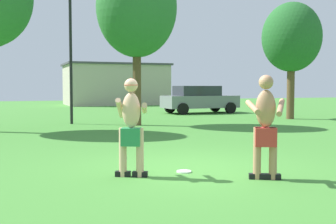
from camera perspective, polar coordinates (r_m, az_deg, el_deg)
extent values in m
plane|color=#428433|center=(7.91, 3.07, -7.69)|extent=(80.00, 80.00, 0.00)
cube|color=black|center=(7.18, 14.16, -8.58)|extent=(0.28, 0.21, 0.09)
cylinder|color=tan|center=(7.11, 14.21, -5.54)|extent=(0.13, 0.13, 0.86)
cube|color=black|center=(7.14, 12.08, -8.62)|extent=(0.28, 0.21, 0.09)
cylinder|color=tan|center=(7.07, 12.12, -5.56)|extent=(0.13, 0.13, 0.86)
cube|color=red|center=(7.05, 13.20, -3.34)|extent=(0.42, 0.37, 0.31)
ellipsoid|color=tan|center=(7.01, 13.25, 0.44)|extent=(0.39, 0.34, 0.62)
cylinder|color=tan|center=(6.95, 15.19, 0.64)|extent=(0.45, 0.51, 0.27)
cylinder|color=tan|center=(6.88, 11.54, 0.67)|extent=(0.26, 0.60, 0.22)
sphere|color=tan|center=(7.00, 13.30, 4.01)|extent=(0.24, 0.24, 0.24)
cube|color=black|center=(7.22, -6.19, -8.43)|extent=(0.28, 0.21, 0.09)
cylinder|color=#E0AD89|center=(7.15, -6.21, -5.51)|extent=(0.13, 0.13, 0.83)
cube|color=black|center=(7.17, -3.86, -8.50)|extent=(0.28, 0.21, 0.09)
cylinder|color=#E0AD89|center=(7.10, -3.87, -5.57)|extent=(0.13, 0.13, 0.83)
cube|color=#28844C|center=(7.08, -5.06, -3.41)|extent=(0.40, 0.36, 0.30)
ellipsoid|color=#E0AD89|center=(7.04, -5.08, 0.24)|extent=(0.37, 0.33, 0.60)
cylinder|color=#E0AD89|center=(7.18, -6.61, 0.53)|extent=(0.28, 0.53, 0.37)
cylinder|color=#E0AD89|center=(7.11, -3.25, 0.52)|extent=(0.26, 0.58, 0.22)
sphere|color=#E0AD89|center=(7.03, -5.10, 3.67)|extent=(0.23, 0.23, 0.23)
cone|color=red|center=(7.03, -5.10, 4.19)|extent=(0.32, 0.32, 0.13)
cylinder|color=white|center=(7.53, 2.20, -8.16)|extent=(0.27, 0.27, 0.03)
cube|color=slate|center=(24.13, 4.40, 1.43)|extent=(4.36, 1.94, 0.70)
cube|color=#282D33|center=(24.03, 3.98, 2.93)|extent=(2.46, 1.66, 0.56)
cylinder|color=black|center=(25.65, 6.47, 0.76)|extent=(0.65, 0.24, 0.64)
cylinder|color=black|center=(24.09, 8.56, 0.57)|extent=(0.65, 0.24, 0.64)
cylinder|color=black|center=(24.32, 0.27, 0.63)|extent=(0.65, 0.24, 0.64)
cylinder|color=black|center=(22.68, 2.05, 0.42)|extent=(0.65, 0.24, 0.64)
cylinder|color=black|center=(17.57, -13.18, 6.80)|extent=(0.12, 0.12, 5.15)
cube|color=#B2A893|center=(36.03, -7.23, 3.66)|extent=(8.23, 5.32, 3.32)
cube|color=#3F3F44|center=(36.07, -7.25, 6.43)|extent=(8.56, 5.54, 0.16)
cylinder|color=brown|center=(16.54, -4.28, 3.85)|extent=(0.33, 0.33, 3.28)
ellipsoid|color=#2D7033|center=(16.83, -4.33, 14.16)|extent=(3.17, 3.17, 3.93)
cylinder|color=brown|center=(20.57, 16.47, 2.88)|extent=(0.36, 0.36, 2.73)
ellipsoid|color=#236028|center=(20.70, 16.59, 9.82)|extent=(2.77, 2.77, 3.25)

